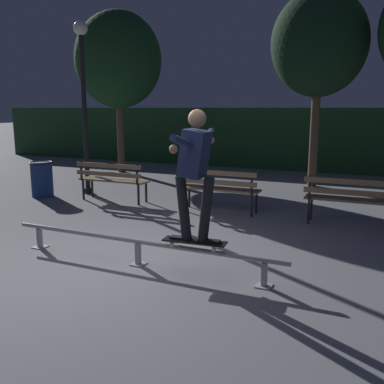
{
  "coord_description": "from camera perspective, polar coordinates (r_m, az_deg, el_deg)",
  "views": [
    {
      "loc": [
        2.84,
        -4.43,
        2.0
      ],
      "look_at": [
        0.4,
        0.87,
        0.85
      ],
      "focal_mm": 40.11,
      "sensor_mm": 36.0,
      "label": 1
    }
  ],
  "objects": [
    {
      "name": "tree_behind_benches",
      "position": [
        11.55,
        16.55,
        18.33
      ],
      "size": [
        2.35,
        2.35,
        4.85
      ],
      "color": "brown",
      "rests_on": "ground"
    },
    {
      "name": "park_bench_leftmost",
      "position": [
        9.37,
        -10.64,
        1.96
      ],
      "size": [
        1.61,
        0.44,
        0.88
      ],
      "color": "black",
      "rests_on": "ground"
    },
    {
      "name": "grind_rail",
      "position": [
        5.6,
        -7.21,
        -7.01
      ],
      "size": [
        3.93,
        0.18,
        0.34
      ],
      "color": "#9E9EA3",
      "rests_on": "ground"
    },
    {
      "name": "hedge_backdrop",
      "position": [
        14.69,
        13.56,
        6.93
      ],
      "size": [
        24.0,
        1.2,
        2.01
      ],
      "primitive_type": "cube",
      "color": "#234C28",
      "rests_on": "ground"
    },
    {
      "name": "park_bench_left_center",
      "position": [
        8.22,
        3.43,
        0.86
      ],
      "size": [
        1.61,
        0.44,
        0.88
      ],
      "color": "black",
      "rests_on": "ground"
    },
    {
      "name": "skateboard",
      "position": [
        5.19,
        0.34,
        -6.62
      ],
      "size": [
        0.8,
        0.27,
        0.09
      ],
      "color": "black",
      "rests_on": "grind_rail"
    },
    {
      "name": "lamp_post_left",
      "position": [
        10.35,
        -14.26,
        13.46
      ],
      "size": [
        0.32,
        0.32,
        3.9
      ],
      "color": "black",
      "rests_on": "ground"
    },
    {
      "name": "park_bench_right_center",
      "position": [
        7.7,
        20.64,
        -0.54
      ],
      "size": [
        1.61,
        0.44,
        0.88
      ],
      "color": "black",
      "rests_on": "ground"
    },
    {
      "name": "trash_can",
      "position": [
        10.37,
        -19.33,
        1.69
      ],
      "size": [
        0.52,
        0.52,
        0.8
      ],
      "color": "navy",
      "rests_on": "ground"
    },
    {
      "name": "skateboarder",
      "position": [
        4.99,
        0.39,
        3.67
      ],
      "size": [
        0.63,
        1.4,
        1.56
      ],
      "color": "black",
      "rests_on": "skateboard"
    },
    {
      "name": "ground_plane",
      "position": [
        5.63,
        -7.55,
        -9.76
      ],
      "size": [
        90.0,
        90.0,
        0.0
      ],
      "primitive_type": "plane",
      "color": "slate"
    },
    {
      "name": "tree_far_left",
      "position": [
        13.76,
        -9.77,
        16.89
      ],
      "size": [
        2.62,
        2.62,
        4.87
      ],
      "color": "brown",
      "rests_on": "ground"
    }
  ]
}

